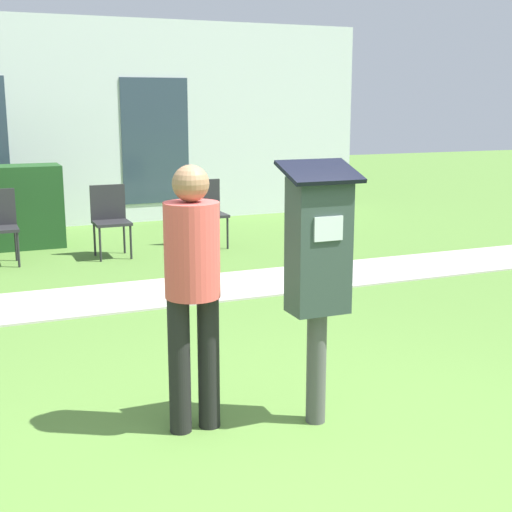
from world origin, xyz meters
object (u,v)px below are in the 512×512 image
parking_meter (318,260)px  person_standing (193,278)px  outdoor_chair_middle (110,215)px  outdoor_chair_right (207,208)px

parking_meter → person_standing: bearing=165.1°
parking_meter → outdoor_chair_middle: bearing=92.1°
parking_meter → person_standing: 0.74m
parking_meter → person_standing: size_ratio=1.01×
outdoor_chair_middle → outdoor_chair_right: bearing=7.4°
outdoor_chair_middle → outdoor_chair_right: (1.33, 0.13, 0.00)m
parking_meter → outdoor_chair_right: parking_meter is taller
parking_meter → outdoor_chair_right: (1.14, 5.42, -0.49)m
parking_meter → person_standing: parking_meter is taller
person_standing → outdoor_chair_right: (1.85, 5.23, -0.40)m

